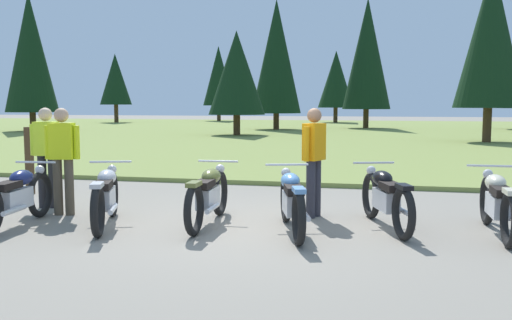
{
  "coord_description": "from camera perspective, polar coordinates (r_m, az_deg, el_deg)",
  "views": [
    {
      "loc": [
        1.89,
        -7.54,
        1.74
      ],
      "look_at": [
        0.0,
        0.6,
        0.9
      ],
      "focal_mm": 39.55,
      "sensor_mm": 36.0,
      "label": 1
    }
  ],
  "objects": [
    {
      "name": "grass_moorland",
      "position": [
        33.68,
        9.85,
        2.77
      ],
      "size": [
        80.0,
        44.0,
        0.1
      ],
      "primitive_type": "cube",
      "color": "olive",
      "rests_on": "ground"
    },
    {
      "name": "motorcycle_olive",
      "position": [
        8.12,
        -4.83,
        -3.5
      ],
      "size": [
        0.62,
        2.1,
        0.88
      ],
      "color": "black",
      "rests_on": "ground"
    },
    {
      "name": "rider_in_hivis_vest",
      "position": [
        9.23,
        -18.98,
        0.51
      ],
      "size": [
        0.54,
        0.28,
        1.67
      ],
      "color": "#4C4233",
      "rests_on": "ground"
    },
    {
      "name": "motorcycle_navy",
      "position": [
        8.64,
        -23.09,
        -3.39
      ],
      "size": [
        0.63,
        2.1,
        0.88
      ],
      "color": "black",
      "rests_on": "ground"
    },
    {
      "name": "trail_marker_post",
      "position": [
        11.65,
        -21.94,
        -0.07
      ],
      "size": [
        0.12,
        0.12,
        1.29
      ],
      "primitive_type": "cube",
      "color": "#47331E",
      "rests_on": "ground"
    },
    {
      "name": "motorcycle_silver",
      "position": [
        8.28,
        -14.95,
        -3.5
      ],
      "size": [
        0.9,
        2.01,
        0.88
      ],
      "color": "black",
      "rests_on": "ground"
    },
    {
      "name": "ground_plane",
      "position": [
        7.96,
        -0.98,
        -6.88
      ],
      "size": [
        140.0,
        140.0,
        0.0
      ],
      "primitive_type": "plane",
      "color": "gray"
    },
    {
      "name": "rider_with_back_turned",
      "position": [
        9.98,
        -20.42,
        0.83
      ],
      "size": [
        0.55,
        0.27,
        1.67
      ],
      "color": "black",
      "rests_on": "ground"
    },
    {
      "name": "forest_treeline",
      "position": [
        36.91,
        9.35,
        9.67
      ],
      "size": [
        42.05,
        28.67,
        8.65
      ],
      "color": "#47331E",
      "rests_on": "ground"
    },
    {
      "name": "motorcycle_sky_blue",
      "position": [
        7.62,
        3.64,
        -4.1
      ],
      "size": [
        0.82,
        2.04,
        0.88
      ],
      "color": "black",
      "rests_on": "ground"
    },
    {
      "name": "motorcycle_cream",
      "position": [
        8.11,
        23.24,
        -3.97
      ],
      "size": [
        0.62,
        2.1,
        0.88
      ],
      "color": "black",
      "rests_on": "ground"
    },
    {
      "name": "motorcycle_black",
      "position": [
        8.07,
        12.99,
        -3.69
      ],
      "size": [
        0.87,
        2.02,
        0.88
      ],
      "color": "black",
      "rests_on": "ground"
    },
    {
      "name": "rider_checking_bike",
      "position": [
        8.62,
        5.88,
        0.44
      ],
      "size": [
        0.34,
        0.52,
        1.67
      ],
      "color": "#2D2D38",
      "rests_on": "ground"
    }
  ]
}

